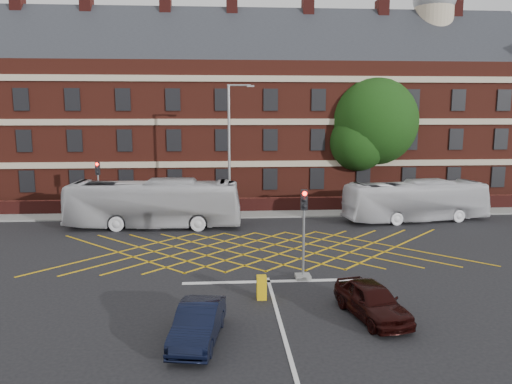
{
  "coord_description": "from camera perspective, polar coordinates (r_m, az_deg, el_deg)",
  "views": [
    {
      "loc": [
        -2.15,
        -25.66,
        7.82
      ],
      "look_at": [
        -0.23,
        1.5,
        3.43
      ],
      "focal_mm": 35.0,
      "sensor_mm": 36.0,
      "label": 1
    }
  ],
  "objects": [
    {
      "name": "car_maroon",
      "position": [
        20.01,
        13.13,
        -11.98
      ],
      "size": [
        2.46,
        4.3,
        1.38
      ],
      "primitive_type": "imported",
      "rotation": [
        0.0,
        0.0,
        0.22
      ],
      "color": "black",
      "rests_on": "ground"
    },
    {
      "name": "direction_signs",
      "position": [
        39.44,
        -18.24,
        -0.71
      ],
      "size": [
        1.1,
        0.16,
        2.2
      ],
      "color": "gray",
      "rests_on": "ground"
    },
    {
      "name": "box_junction_hatching",
      "position": [
        28.82,
        0.4,
        -6.58
      ],
      "size": [
        8.22,
        8.22,
        0.02
      ],
      "primitive_type": "cube",
      "rotation": [
        0.0,
        0.0,
        0.79
      ],
      "color": "#CC990C",
      "rests_on": "ground"
    },
    {
      "name": "stop_line",
      "position": [
        23.59,
        1.44,
        -10.18
      ],
      "size": [
        8.0,
        0.3,
        0.02
      ],
      "primitive_type": "cube",
      "color": "silver",
      "rests_on": "ground"
    },
    {
      "name": "victorian_building",
      "position": [
        47.72,
        -1.17,
        9.17
      ],
      "size": [
        51.0,
        12.17,
        20.4
      ],
      "color": "#561F16",
      "rests_on": "ground"
    },
    {
      "name": "boundary_wall",
      "position": [
        39.4,
        -0.84,
        -1.48
      ],
      "size": [
        56.0,
        0.5,
        1.1
      ],
      "primitive_type": "cube",
      "color": "#481613",
      "rests_on": "ground"
    },
    {
      "name": "centre_line",
      "position": [
        17.63,
        3.55,
        -17.16
      ],
      "size": [
        0.15,
        14.0,
        0.02
      ],
      "primitive_type": "cube",
      "color": "silver",
      "rests_on": "ground"
    },
    {
      "name": "ground",
      "position": [
        26.91,
        0.73,
        -7.74
      ],
      "size": [
        120.0,
        120.0,
        0.0
      ],
      "primitive_type": "plane",
      "color": "black",
      "rests_on": "ground"
    },
    {
      "name": "bus_right",
      "position": [
        37.77,
        17.8,
        -0.97
      ],
      "size": [
        10.78,
        3.9,
        2.94
      ],
      "primitive_type": "imported",
      "rotation": [
        0.0,
        0.0,
        1.71
      ],
      "color": "silver",
      "rests_on": "ground"
    },
    {
      "name": "utility_cabinet",
      "position": [
        21.39,
        0.64,
        -10.86
      ],
      "size": [
        0.4,
        0.44,
        1.0
      ],
      "primitive_type": "cube",
      "color": "gold",
      "rests_on": "ground"
    },
    {
      "name": "bus_left",
      "position": [
        34.63,
        -11.59,
        -1.31
      ],
      "size": [
        11.93,
        3.43,
        3.29
      ],
      "primitive_type": "imported",
      "rotation": [
        0.0,
        0.0,
        1.51
      ],
      "color": "#B9B9BE",
      "rests_on": "ground"
    },
    {
      "name": "traffic_light_near",
      "position": [
        23.54,
        5.45,
        -5.79
      ],
      "size": [
        0.7,
        0.7,
        4.27
      ],
      "color": "slate",
      "rests_on": "ground"
    },
    {
      "name": "deciduous_tree",
      "position": [
        44.44,
        13.2,
        7.18
      ],
      "size": [
        7.75,
        7.58,
        10.8
      ],
      "color": "black",
      "rests_on": "ground"
    },
    {
      "name": "car_navy",
      "position": [
        17.79,
        -6.65,
        -14.68
      ],
      "size": [
        1.97,
        4.11,
        1.3
      ],
      "primitive_type": "imported",
      "rotation": [
        0.0,
        0.0,
        -0.16
      ],
      "color": "black",
      "rests_on": "ground"
    },
    {
      "name": "street_lamp",
      "position": [
        35.06,
        -2.96,
        1.88
      ],
      "size": [
        2.25,
        1.0,
        9.67
      ],
      "color": "slate",
      "rests_on": "ground"
    },
    {
      "name": "traffic_light_far",
      "position": [
        37.92,
        -17.5,
        -0.47
      ],
      "size": [
        0.7,
        0.7,
        4.27
      ],
      "color": "slate",
      "rests_on": "ground"
    },
    {
      "name": "far_pavement",
      "position": [
        38.51,
        -0.75,
        -2.48
      ],
      "size": [
        60.0,
        3.0,
        0.12
      ],
      "primitive_type": "cube",
      "color": "slate",
      "rests_on": "ground"
    }
  ]
}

